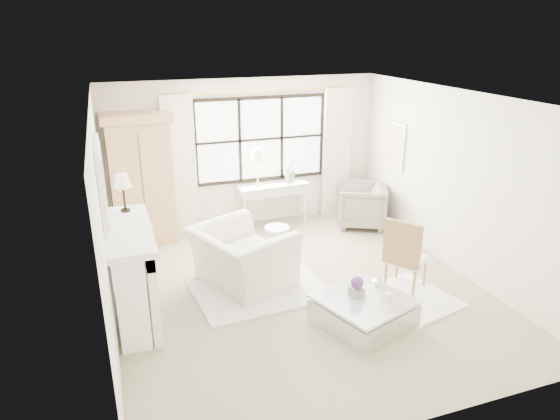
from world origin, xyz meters
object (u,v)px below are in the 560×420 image
(club_armchair, at_px, (242,257))
(console_table, at_px, (273,204))
(armoire, at_px, (141,178))
(coffee_table, at_px, (363,312))

(club_armchair, bearing_deg, console_table, -51.83)
(console_table, xyz_separation_m, club_armchair, (-1.16, -2.08, 0.03))
(armoire, height_order, console_table, armoire)
(armoire, distance_m, coffee_table, 4.39)
(console_table, height_order, club_armchair, club_armchair)
(console_table, bearing_deg, club_armchair, -122.81)
(coffee_table, bearing_deg, armoire, 103.92)
(console_table, distance_m, club_armchair, 2.38)
(console_table, relative_size, coffee_table, 1.04)
(armoire, relative_size, console_table, 1.69)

